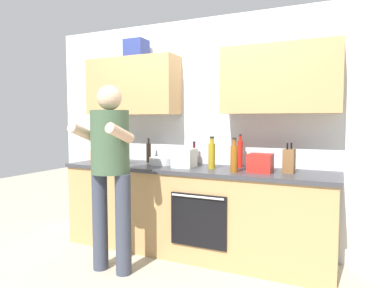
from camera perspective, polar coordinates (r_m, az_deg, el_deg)
ground_plane at (r=3.75m, az=0.11°, el=-17.68°), size 12.00×12.00×0.00m
back_wall_unit at (r=3.74m, az=1.88°, el=5.63°), size 4.00×0.38×2.50m
counter at (r=3.61m, az=0.12°, el=-11.01°), size 2.84×0.67×0.90m
person_standing at (r=3.15m, az=-13.54°, el=-3.04°), size 0.49×0.45×1.70m
bottle_soy at (r=3.96m, az=-7.27°, el=-1.40°), size 0.05×0.05×0.28m
bottle_vinegar at (r=3.82m, az=-11.23°, el=-1.75°), size 0.08×0.08×0.25m
bottle_hotsauce at (r=3.55m, az=8.03°, el=-1.57°), size 0.06×0.06×0.34m
bottle_oil at (r=3.42m, az=3.31°, el=-1.81°), size 0.07×0.07×0.32m
bottle_syrup at (r=3.21m, az=7.07°, el=-2.32°), size 0.07×0.07×0.32m
bottle_juice at (r=4.05m, az=-16.17°, el=-1.87°), size 0.07×0.07×0.21m
bottle_wine at (r=3.73m, az=0.36°, el=-2.01°), size 0.08×0.08×0.25m
cup_ceramic at (r=3.96m, az=-14.57°, el=-2.58°), size 0.09×0.09×0.08m
mixing_bowl at (r=3.76m, az=-4.98°, el=-2.83°), size 0.28×0.28×0.08m
knife_block at (r=3.28m, az=15.93°, el=-2.74°), size 0.10×0.14×0.28m
potted_herb at (r=4.20m, az=-13.32°, el=-1.10°), size 0.14×0.14×0.23m
grocery_bag_crisps at (r=3.25m, az=11.36°, el=-3.15°), size 0.22×0.20×0.17m
grocery_bag_produce at (r=3.50m, az=-1.31°, el=-2.37°), size 0.22×0.20×0.20m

